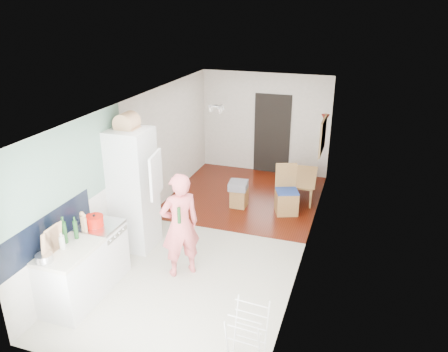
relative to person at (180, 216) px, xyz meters
The scene contains 32 objects.
room_shell 1.35m from the person, 82.80° to the left, with size 3.20×7.00×2.50m, color silver, non-canonical shape.
floor 1.68m from the person, 82.80° to the left, with size 3.20×7.00×0.01m, color beige.
wood_floor_overlay 3.33m from the person, 86.98° to the left, with size 3.20×3.30×0.01m, color #561209.
sage_wall_panel 1.78m from the person, 154.58° to the right, with size 0.02×3.00×1.30m, color gray.
tile_splashback 1.88m from the person, 139.15° to the right, with size 0.02×1.90×0.50m, color black.
doorway_recess 4.82m from the person, 85.63° to the left, with size 0.90×0.04×2.00m, color black.
base_cabinet 1.77m from the person, 132.73° to the right, with size 0.60×0.90×0.86m, color silver.
worktop 1.67m from the person, 132.73° to the right, with size 0.62×0.92×0.06m, color beige.
range_cooker 1.36m from the person, 157.20° to the right, with size 0.60×0.60×0.88m, color silver.
cooker_top 1.23m from the person, 157.20° to the right, with size 0.60×0.60×0.04m, color silver.
fridge_housing 1.23m from the person, 153.75° to the left, with size 0.66×0.66×2.15m, color silver.
fridge_door 0.77m from the person, 153.67° to the left, with size 0.56×0.04×0.70m, color silver.
fridge_interior 1.10m from the person, 145.55° to the left, with size 0.02×0.52×0.66m, color white.
pinboard 3.71m from the person, 61.54° to the left, with size 0.03×0.90×0.70m, color tan.
pinboard_frame 3.70m from the person, 61.75° to the left, with size 0.01×0.94×0.74m, color #A57C43.
wall_sconce 4.30m from the person, 66.22° to the left, with size 0.18×0.18×0.16m, color maroon.
person is the anchor object (origin of this frame).
dining_table 3.90m from the person, 70.07° to the left, with size 1.16×0.65×0.41m, color #A57C43.
dining_chair 2.93m from the person, 65.69° to the left, with size 0.43×0.43×1.02m, color #A57C43, non-canonical shape.
stool 2.74m from the person, 86.03° to the left, with size 0.32×0.32×0.43m, color #A57C43, non-canonical shape.
grey_drape 2.62m from the person, 86.13° to the left, with size 0.37×0.37×0.17m, color slate.
drying_rack 2.21m from the person, 44.76° to the right, with size 0.41×0.37×0.79m, color silver, non-canonical shape.
bread_bin 1.78m from the person, 152.70° to the left, with size 0.36×0.34×0.19m, color tan, non-canonical shape.
red_casserole 1.28m from the person, 156.20° to the right, with size 0.27×0.27×0.16m, color red.
steel_pan 1.99m from the person, 128.10° to the right, with size 0.22×0.22×0.11m, color silver.
held_bottle 0.24m from the person, 67.34° to the right, with size 0.06×0.06×0.26m, color #1A441C.
bottle_a 1.67m from the person, 139.89° to the right, with size 0.08×0.08×0.32m, color #1A441C.
bottle_b 1.52m from the person, 142.48° to the right, with size 0.06×0.06×0.27m, color #1A441C.
bottle_c 1.72m from the person, 134.72° to the right, with size 0.08×0.08×0.20m, color beige.
pepper_mill_front 1.43m from the person, 150.81° to the right, with size 0.07×0.07×0.24m, color tan.
pepper_mill_back 1.40m from the person, 150.15° to the right, with size 0.06×0.06×0.22m, color tan.
chopping_boards 1.86m from the person, 131.62° to the right, with size 0.04×0.31×0.42m, color tan, non-canonical shape.
Camera 1 is at (2.37, -6.76, 4.10)m, focal length 35.00 mm.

